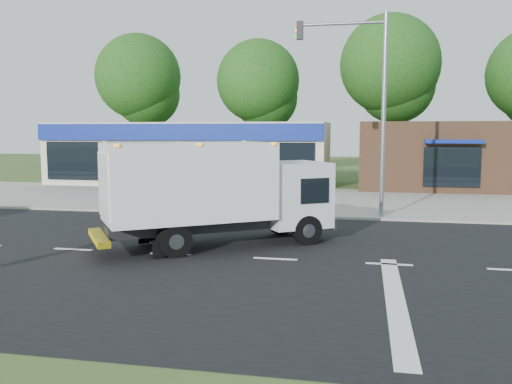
% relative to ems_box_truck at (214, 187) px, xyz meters
% --- Properties ---
extents(ground, '(120.00, 120.00, 0.00)m').
position_rel_ems_box_truck_xyz_m(ground, '(2.08, -1.29, -1.81)').
color(ground, '#385123').
rests_on(ground, ground).
extents(road_asphalt, '(60.00, 14.00, 0.02)m').
position_rel_ems_box_truck_xyz_m(road_asphalt, '(2.08, -1.29, -1.81)').
color(road_asphalt, black).
rests_on(road_asphalt, ground).
extents(sidewalk, '(60.00, 2.40, 0.12)m').
position_rel_ems_box_truck_xyz_m(sidewalk, '(2.08, 6.91, -1.75)').
color(sidewalk, gray).
rests_on(sidewalk, ground).
extents(parking_apron, '(60.00, 9.00, 0.02)m').
position_rel_ems_box_truck_xyz_m(parking_apron, '(2.08, 12.71, -1.80)').
color(parking_apron, gray).
rests_on(parking_apron, ground).
extents(lane_markings, '(55.20, 7.00, 0.01)m').
position_rel_ems_box_truck_xyz_m(lane_markings, '(3.43, -2.64, -1.79)').
color(lane_markings, silver).
rests_on(lane_markings, road_asphalt).
extents(ems_box_truck, '(7.08, 5.80, 3.14)m').
position_rel_ems_box_truck_xyz_m(ems_box_truck, '(0.00, 0.00, 0.00)').
color(ems_box_truck, black).
rests_on(ems_box_truck, ground).
extents(retail_strip_mall, '(18.00, 6.20, 4.00)m').
position_rel_ems_box_truck_xyz_m(retail_strip_mall, '(-6.92, 18.64, 0.20)').
color(retail_strip_mall, beige).
rests_on(retail_strip_mall, ground).
extents(brown_storefront, '(10.00, 6.70, 4.00)m').
position_rel_ems_box_truck_xyz_m(brown_storefront, '(9.08, 18.69, 0.19)').
color(brown_storefront, '#382316').
rests_on(brown_storefront, ground).
extents(traffic_signal_pole, '(3.51, 0.25, 8.00)m').
position_rel_ems_box_truck_xyz_m(traffic_signal_pole, '(4.43, 6.31, 3.11)').
color(traffic_signal_pole, gray).
rests_on(traffic_signal_pole, ground).
extents(background_trees, '(36.77, 7.39, 12.10)m').
position_rel_ems_box_truck_xyz_m(background_trees, '(1.23, 26.87, 5.57)').
color(background_trees, '#332114').
rests_on(background_trees, ground).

